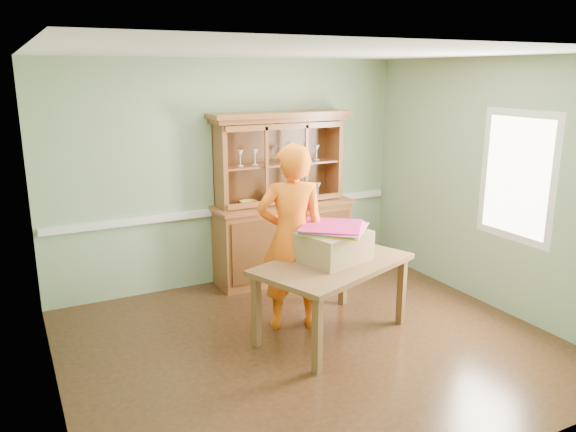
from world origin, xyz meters
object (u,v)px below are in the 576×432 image
dining_table (333,271)px  china_hutch (282,222)px  person (291,238)px  cardboard_box (334,246)px

dining_table → china_hutch: bearing=60.1°
china_hutch → dining_table: size_ratio=1.20×
china_hutch → person: 1.44m
china_hutch → person: bearing=-112.7°
china_hutch → cardboard_box: size_ratio=3.34×
china_hutch → person: size_ratio=1.10×
cardboard_box → person: (-0.30, 0.31, 0.04)m
dining_table → person: bearing=107.3°
china_hutch → person: china_hutch is taller
cardboard_box → person: 0.44m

